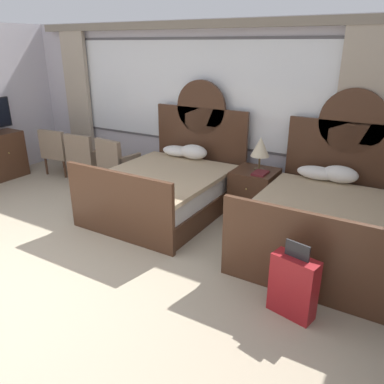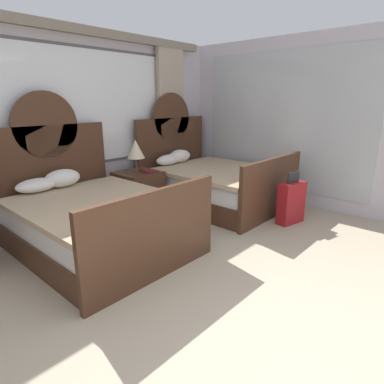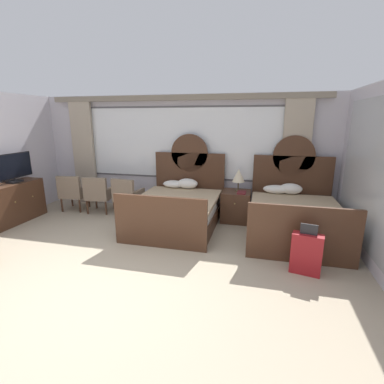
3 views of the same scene
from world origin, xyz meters
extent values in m
plane|color=tan|center=(0.00, 0.00, 0.00)|extent=(24.00, 24.00, 0.00)
cube|color=silver|center=(0.00, 3.69, 1.35)|extent=(6.98, 0.07, 2.70)
cube|color=#575459|center=(0.00, 3.64, 1.60)|extent=(4.85, 0.02, 1.68)
cube|color=white|center=(0.00, 3.64, 1.60)|extent=(4.77, 0.02, 1.60)
cube|color=tan|center=(2.56, 3.55, 1.30)|extent=(0.58, 0.08, 2.60)
cube|color=gray|center=(0.00, 3.55, 2.62)|extent=(6.42, 0.10, 0.12)
cube|color=silver|center=(3.52, 1.53, 1.35)|extent=(0.07, 4.25, 2.70)
cube|color=#B2B7BC|center=(3.48, 1.83, 1.35)|extent=(0.01, 2.98, 2.27)
cube|color=#472B1C|center=(0.24, 2.46, 0.15)|extent=(1.56, 2.00, 0.30)
cube|color=white|center=(0.24, 2.46, 0.43)|extent=(1.50, 1.90, 0.26)
cube|color=tan|center=(0.24, 2.38, 0.59)|extent=(1.60, 1.80, 0.06)
cube|color=#472B1C|center=(0.24, 3.49, 0.70)|extent=(1.64, 0.06, 1.40)
cylinder|color=#472B1C|center=(0.24, 3.49, 1.40)|extent=(0.86, 0.06, 0.86)
cube|color=#472B1C|center=(0.24, 1.43, 0.46)|extent=(1.64, 0.06, 0.92)
ellipsoid|color=white|center=(-0.07, 3.24, 0.70)|extent=(0.50, 0.30, 0.16)
ellipsoid|color=white|center=(0.26, 3.23, 0.74)|extent=(0.47, 0.30, 0.23)
cube|color=#472B1C|center=(2.52, 2.46, 0.15)|extent=(1.56, 2.00, 0.30)
cube|color=white|center=(2.52, 2.46, 0.43)|extent=(1.50, 1.90, 0.26)
cube|color=tan|center=(2.52, 2.38, 0.59)|extent=(1.60, 1.80, 0.06)
cube|color=#472B1C|center=(2.52, 3.49, 0.70)|extent=(1.64, 0.06, 1.40)
cylinder|color=#472B1C|center=(2.52, 3.49, 1.40)|extent=(0.86, 0.06, 0.86)
cube|color=#472B1C|center=(2.52, 1.43, 0.46)|extent=(1.64, 0.06, 0.92)
ellipsoid|color=white|center=(2.20, 3.25, 0.71)|extent=(0.55, 0.25, 0.18)
ellipsoid|color=white|center=(2.49, 3.27, 0.74)|extent=(0.47, 0.28, 0.23)
cube|color=#472B1C|center=(1.38, 3.08, 0.33)|extent=(0.60, 0.60, 0.65)
sphere|color=tan|center=(1.38, 2.77, 0.47)|extent=(0.02, 0.02, 0.02)
cylinder|color=brown|center=(1.41, 3.14, 0.66)|extent=(0.14, 0.14, 0.02)
cylinder|color=brown|center=(1.41, 3.14, 0.77)|extent=(0.03, 0.03, 0.18)
cone|color=beige|center=(1.41, 3.14, 1.00)|extent=(0.27, 0.27, 0.28)
cube|color=maroon|center=(1.50, 2.96, 0.67)|extent=(0.18, 0.26, 0.03)
cube|color=maroon|center=(2.55, 1.13, 0.30)|extent=(0.45, 0.27, 0.60)
cube|color=#232326|center=(2.55, 1.13, 0.67)|extent=(0.23, 0.07, 0.15)
cylinder|color=black|center=(2.39, 1.17, 0.03)|extent=(0.05, 0.03, 0.05)
cylinder|color=black|center=(2.72, 1.09, 0.03)|extent=(0.05, 0.03, 0.05)
camera|label=1|loc=(3.24, -1.81, 2.35)|focal=35.42mm
camera|label=2|loc=(-1.67, -0.76, 1.73)|focal=30.40mm
camera|label=3|loc=(1.85, -2.82, 2.16)|focal=26.47mm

